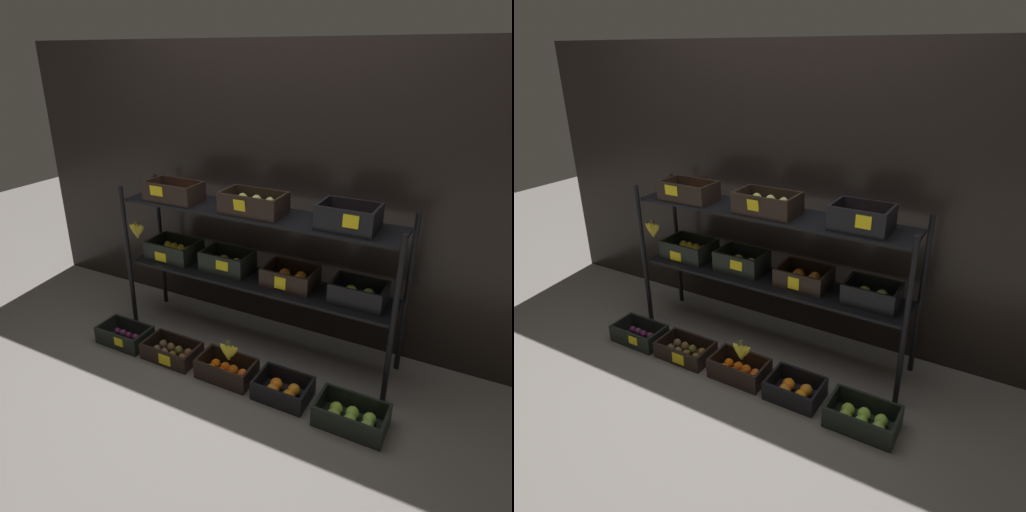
{
  "view_description": "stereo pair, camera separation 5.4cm",
  "coord_description": "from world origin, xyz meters",
  "views": [
    {
      "loc": [
        1.26,
        -2.36,
        1.83
      ],
      "look_at": [
        0.0,
        0.0,
        0.65
      ],
      "focal_mm": 32.5,
      "sensor_mm": 36.0,
      "label": 1
    },
    {
      "loc": [
        1.31,
        -2.33,
        1.83
      ],
      "look_at": [
        0.0,
        0.0,
        0.65
      ],
      "focal_mm": 32.5,
      "sensor_mm": 36.0,
      "label": 2
    }
  ],
  "objects": [
    {
      "name": "crate_ground_orange",
      "position": [
        0.39,
        -0.4,
        0.05
      ],
      "size": [
        0.32,
        0.23,
        0.12
      ],
      "color": "black",
      "rests_on": "ground_plane"
    },
    {
      "name": "crate_ground_plum",
      "position": [
        -0.8,
        -0.41,
        0.04
      ],
      "size": [
        0.35,
        0.22,
        0.12
      ],
      "color": "black",
      "rests_on": "ground_plane"
    },
    {
      "name": "banana_bunch_loose",
      "position": [
        0.03,
        -0.4,
        0.19
      ],
      "size": [
        0.14,
        0.04,
        0.14
      ],
      "color": "brown",
      "rests_on": "crate_ground_tangerine"
    },
    {
      "name": "display_rack",
      "position": [
        -0.02,
        -0.0,
        0.72
      ],
      "size": [
        1.96,
        0.39,
        1.09
      ],
      "color": "black",
      "rests_on": "ground_plane"
    },
    {
      "name": "ground_plane",
      "position": [
        0.0,
        0.0,
        0.0
      ],
      "size": [
        10.0,
        10.0,
        0.0
      ],
      "primitive_type": "plane",
      "color": "#605B56"
    },
    {
      "name": "storefront_wall",
      "position": [
        0.0,
        0.38,
        0.96
      ],
      "size": [
        4.23,
        0.12,
        1.92
      ],
      "primitive_type": "cube",
      "color": "black",
      "rests_on": "ground_plane"
    },
    {
      "name": "crate_ground_kiwi",
      "position": [
        -0.4,
        -0.4,
        0.04
      ],
      "size": [
        0.36,
        0.22,
        0.11
      ],
      "color": "black",
      "rests_on": "ground_plane"
    },
    {
      "name": "crate_ground_tangerine",
      "position": [
        0.01,
        -0.4,
        0.05
      ],
      "size": [
        0.35,
        0.21,
        0.13
      ],
      "color": "black",
      "rests_on": "ground_plane"
    },
    {
      "name": "crate_ground_apple_green",
      "position": [
        0.81,
        -0.43,
        0.05
      ],
      "size": [
        0.38,
        0.23,
        0.13
      ],
      "color": "black",
      "rests_on": "ground_plane"
    }
  ]
}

